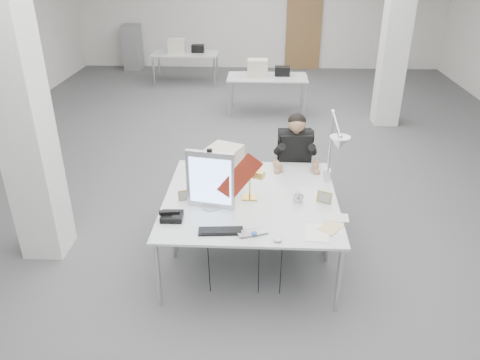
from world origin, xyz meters
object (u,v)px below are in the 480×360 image
object	(u,v)px
desk_main	(249,221)
desk_phone	(172,217)
seated_person	(296,148)
beige_monitor	(225,160)
bankers_lamp	(250,184)
architect_lamp	(334,148)
office_chair	(294,177)
monitor	(210,180)
laptop	(254,235)

from	to	relation	value
desk_main	desk_phone	bearing A→B (deg)	-178.33
seated_person	beige_monitor	world-z (taller)	seated_person
bankers_lamp	desk_phone	size ratio (longest dim) A/B	1.63
architect_lamp	bankers_lamp	bearing A→B (deg)	-149.53
office_chair	architect_lamp	size ratio (longest dim) A/B	0.99
monitor	beige_monitor	size ratio (longest dim) A/B	1.72
laptop	desk_main	bearing A→B (deg)	80.32
desk_main	beige_monitor	bearing A→B (deg)	107.42
office_chair	architect_lamp	bearing A→B (deg)	-72.24
desk_main	bankers_lamp	world-z (taller)	bankers_lamp
seated_person	architect_lamp	xyz separation A→B (m)	(0.33, -0.80, 0.34)
bankers_lamp	desk_main	bearing A→B (deg)	-66.45
desk_phone	monitor	bearing A→B (deg)	33.20
office_chair	desk_phone	distance (m)	2.01
office_chair	monitor	size ratio (longest dim) A/B	1.60
monitor	desk_phone	world-z (taller)	monitor
office_chair	bankers_lamp	bearing A→B (deg)	-119.50
office_chair	desk_main	bearing A→B (deg)	-112.48
beige_monitor	desk_phone	bearing A→B (deg)	-88.48
seated_person	bankers_lamp	xyz separation A→B (m)	(-0.53, -1.03, 0.03)
bankers_lamp	beige_monitor	xyz separation A→B (m)	(-0.31, 0.59, -0.01)
beige_monitor	laptop	bearing A→B (deg)	-49.72
architect_lamp	monitor	bearing A→B (deg)	-145.90
office_chair	seated_person	bearing A→B (deg)	-93.31
desk_main	bankers_lamp	xyz separation A→B (m)	(-0.01, 0.42, 0.18)
monitor	seated_person	bearing A→B (deg)	63.59
monitor	architect_lamp	size ratio (longest dim) A/B	0.62
desk_main	seated_person	bearing A→B (deg)	70.21
seated_person	architect_lamp	size ratio (longest dim) A/B	0.99
desk_main	desk_phone	world-z (taller)	desk_phone
seated_person	desk_phone	distance (m)	1.95
monitor	bankers_lamp	bearing A→B (deg)	36.68
architect_lamp	laptop	bearing A→B (deg)	-115.07
seated_person	beige_monitor	xyz separation A→B (m)	(-0.84, -0.45, 0.02)
desk_main	beige_monitor	distance (m)	1.07
beige_monitor	architect_lamp	size ratio (longest dim) A/B	0.36
bankers_lamp	beige_monitor	bearing A→B (deg)	139.75
desk_phone	beige_monitor	size ratio (longest dim) A/B	0.60
desk_phone	seated_person	bearing A→B (deg)	46.92
office_chair	desk_phone	xyz separation A→B (m)	(-1.27, -1.52, 0.30)
seated_person	desk_phone	bearing A→B (deg)	-134.07
laptop	beige_monitor	bearing A→B (deg)	85.67
office_chair	bankers_lamp	xyz separation A→B (m)	(-0.53, -1.08, 0.44)
laptop	office_chair	bearing A→B (deg)	54.96
seated_person	monitor	distance (m)	1.53
desk_phone	beige_monitor	xyz separation A→B (m)	(0.43, 1.03, 0.14)
laptop	beige_monitor	size ratio (longest dim) A/B	0.81
seated_person	architect_lamp	world-z (taller)	architect_lamp
desk_main	seated_person	size ratio (longest dim) A/B	1.86
seated_person	beige_monitor	bearing A→B (deg)	-155.33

